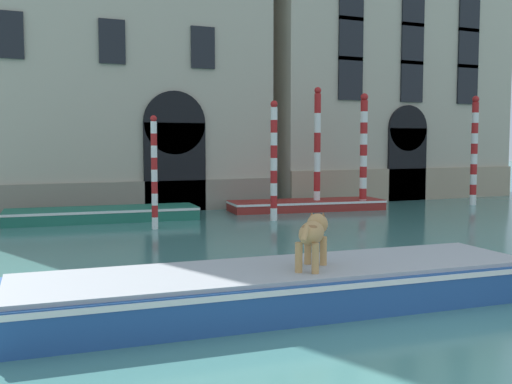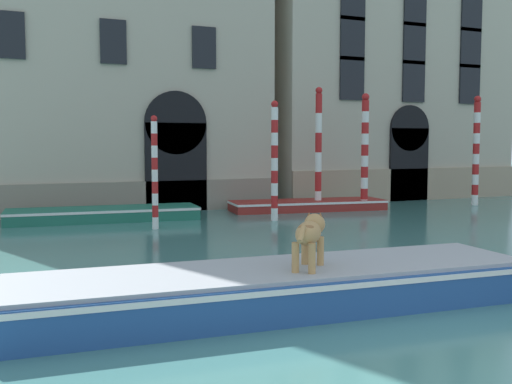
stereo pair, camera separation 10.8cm
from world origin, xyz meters
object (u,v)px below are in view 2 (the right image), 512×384
at_px(boat_moored_near_palazzo, 104,214).
at_px(mooring_pole_3, 275,160).
at_px(boat_moored_far, 308,205).
at_px(mooring_pole_0, 155,172).
at_px(mooring_pole_1, 365,152).
at_px(dog_on_deck, 310,233).
at_px(boat_foreground, 280,286).
at_px(mooring_pole_2, 476,150).
at_px(mooring_pole_4, 318,149).

xyz_separation_m(boat_moored_near_palazzo, mooring_pole_3, (5.10, -2.11, 1.72)).
bearing_deg(boat_moored_far, mooring_pole_0, -151.16).
xyz_separation_m(boat_moored_far, mooring_pole_1, (1.93, -0.83, 1.99)).
xyz_separation_m(dog_on_deck, mooring_pole_1, (8.20, 10.88, 1.03)).
height_order(boat_foreground, boat_moored_far, boat_foreground).
distance_m(boat_foreground, mooring_pole_0, 9.11).
xyz_separation_m(boat_moored_far, mooring_pole_0, (-6.39, -2.50, 1.47)).
relative_size(mooring_pole_1, mooring_pole_2, 0.99).
relative_size(boat_foreground, mooring_pole_4, 1.84).
height_order(mooring_pole_0, mooring_pole_1, mooring_pole_1).
relative_size(mooring_pole_0, mooring_pole_3, 0.86).
relative_size(boat_moored_near_palazzo, mooring_pole_1, 1.42).
bearing_deg(mooring_pole_4, boat_moored_near_palazzo, 179.22).
distance_m(boat_moored_near_palazzo, mooring_pole_0, 3.03).
bearing_deg(boat_moored_far, boat_moored_near_palazzo, -171.99).
xyz_separation_m(mooring_pole_1, mooring_pole_2, (5.17, -0.18, 0.03)).
bearing_deg(mooring_pole_1, mooring_pole_4, 157.48).
bearing_deg(mooring_pole_4, dog_on_deck, -119.80).
xyz_separation_m(mooring_pole_0, mooring_pole_3, (4.00, 0.32, 0.28)).
xyz_separation_m(boat_foreground, dog_on_deck, (0.39, -0.21, 0.82)).
height_order(boat_moored_near_palazzo, mooring_pole_1, mooring_pole_1).
xyz_separation_m(boat_foreground, mooring_pole_3, (4.27, 9.33, 1.61)).
height_order(dog_on_deck, mooring_pole_4, mooring_pole_4).
bearing_deg(boat_foreground, mooring_pole_0, 91.98).
bearing_deg(mooring_pole_2, mooring_pole_4, 172.89).
distance_m(dog_on_deck, mooring_pole_3, 10.33).
bearing_deg(mooring_pole_2, dog_on_deck, -141.33).
distance_m(boat_foreground, mooring_pole_3, 10.39).
xyz_separation_m(dog_on_deck, mooring_pole_4, (6.61, 11.54, 1.14)).
bearing_deg(boat_foreground, boat_moored_far, 63.63).
bearing_deg(mooring_pole_1, boat_moored_near_palazzo, 175.35).
height_order(mooring_pole_1, mooring_pole_2, mooring_pole_2).
height_order(mooring_pole_3, mooring_pole_4, mooring_pole_4).
relative_size(mooring_pole_0, mooring_pole_4, 0.73).
xyz_separation_m(boat_moored_near_palazzo, mooring_pole_2, (14.59, -0.95, 1.99)).
height_order(mooring_pole_1, mooring_pole_4, mooring_pole_4).
distance_m(mooring_pole_1, mooring_pole_2, 5.17).
distance_m(boat_foreground, mooring_pole_2, 17.41).
height_order(boat_moored_near_palazzo, mooring_pole_3, mooring_pole_3).
bearing_deg(mooring_pole_4, boat_foreground, -121.72).
xyz_separation_m(boat_moored_near_palazzo, mooring_pole_0, (1.09, -2.43, 1.44)).
bearing_deg(mooring_pole_4, mooring_pole_1, -22.52).
bearing_deg(boat_moored_near_palazzo, dog_on_deck, -79.16).
bearing_deg(dog_on_deck, mooring_pole_4, 10.87).
distance_m(mooring_pole_0, mooring_pole_4, 7.15).
distance_m(boat_moored_near_palazzo, mooring_pole_3, 5.78).
relative_size(mooring_pole_1, mooring_pole_4, 0.95).
bearing_deg(boat_foreground, dog_on_deck, -24.27).
xyz_separation_m(boat_moored_far, mooring_pole_3, (-2.39, -2.18, 1.75)).
height_order(boat_moored_far, mooring_pole_1, mooring_pole_1).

